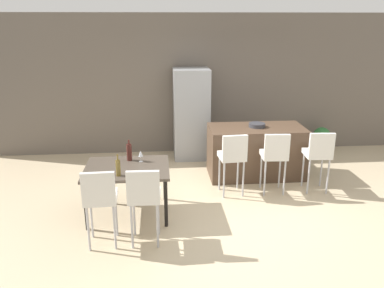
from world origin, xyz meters
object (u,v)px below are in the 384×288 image
wine_bottle_left (118,168)px  fruit_bowl (257,125)px  kitchen_island (256,151)px  dining_chair_far (144,194)px  dining_chair_near (100,196)px  wine_glass_middle (141,154)px  potted_plant (321,138)px  bar_chair_left (233,155)px  wine_bottle_corner (129,152)px  bar_chair_middle (275,153)px  bar_chair_right (319,152)px  dining_table (127,172)px  refrigerator (191,114)px

wine_bottle_left → fruit_bowl: wine_bottle_left is taller
kitchen_island → dining_chair_far: 2.94m
dining_chair_near → wine_glass_middle: (0.46, 1.06, 0.17)m
potted_plant → bar_chair_left: bearing=-140.2°
wine_bottle_corner → wine_bottle_left: wine_bottle_corner is taller
bar_chair_middle → wine_bottle_corner: (-2.32, -0.24, 0.17)m
bar_chair_right → dining_table: bearing=-170.3°
kitchen_island → fruit_bowl: size_ratio=5.83×
bar_chair_middle → dining_chair_near: size_ratio=1.00×
dining_table → dining_chair_far: 0.89m
dining_chair_near → wine_glass_middle: bearing=66.6°
refrigerator → bar_chair_right: bearing=-45.0°
wine_glass_middle → fruit_bowl: 2.34m
kitchen_island → bar_chair_middle: (0.10, -0.80, 0.24)m
bar_chair_right → dining_chair_near: bearing=-157.6°
dining_table → fruit_bowl: fruit_bowl is taller
bar_chair_right → wine_bottle_corner: bearing=-175.6°
bar_chair_middle → wine_glass_middle: (-2.14, -0.31, 0.17)m
refrigerator → potted_plant: (2.81, -0.01, -0.59)m
dining_table → dining_chair_near: bearing=-107.6°
kitchen_island → wine_bottle_left: wine_bottle_left is taller
refrigerator → fruit_bowl: (1.10, -1.11, 0.04)m
kitchen_island → fruit_bowl: fruit_bowl is taller
dining_table → dining_chair_far: (0.27, -0.85, 0.03)m
fruit_bowl → wine_bottle_left: bearing=-144.4°
dining_table → dining_chair_far: size_ratio=1.15×
bar_chair_right → dining_chair_far: (-2.80, -1.37, 0.00)m
kitchen_island → dining_chair_far: bearing=-132.0°
dining_table → wine_bottle_left: bearing=-105.9°
kitchen_island → bar_chair_right: (0.84, -0.80, 0.24)m
bar_chair_middle → fruit_bowl: bearing=97.0°
refrigerator → fruit_bowl: refrigerator is taller
bar_chair_left → fruit_bowl: bar_chair_left is taller
kitchen_island → refrigerator: (-1.09, 1.13, 0.46)m
wine_bottle_corner → refrigerator: size_ratio=0.17×
dining_table → wine_bottle_corner: wine_bottle_corner is taller
wine_bottle_corner → kitchen_island: bearing=25.2°
dining_table → fruit_bowl: size_ratio=4.12×
dining_table → wine_bottle_corner: 0.35m
bar_chair_left → kitchen_island: bearing=53.9°
wine_bottle_corner → dining_chair_far: bearing=-77.6°
dining_chair_far → refrigerator: size_ratio=0.57×
wine_bottle_corner → bar_chair_right: bearing=4.4°
bar_chair_left → dining_table: bearing=-162.3°
bar_chair_right → wine_bottle_left: bearing=-165.1°
bar_chair_middle → fruit_bowl: size_ratio=3.58×
kitchen_island → potted_plant: (1.72, 1.12, -0.13)m
dining_table → potted_plant: (3.95, 2.44, -0.34)m
wine_bottle_corner → refrigerator: (1.12, 2.17, 0.05)m
bar_chair_left → dining_chair_near: 2.36m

